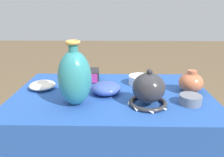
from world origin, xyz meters
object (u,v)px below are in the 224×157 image
at_px(jar_round_terracotta, 191,82).
at_px(bowl_shallow_cobalt, 106,88).
at_px(bowl_shallow_ivory, 42,85).
at_px(pot_squat_slate, 190,100).
at_px(vase_tall_bulbous, 75,78).
at_px(mosaic_tile_box, 87,75).
at_px(vase_dome_bell, 149,90).
at_px(pot_squat_porcelain, 140,80).

height_order(jar_round_terracotta, bowl_shallow_cobalt, jar_round_terracotta).
bearing_deg(bowl_shallow_ivory, pot_squat_slate, -13.50).
height_order(vase_tall_bulbous, jar_round_terracotta, vase_tall_bulbous).
relative_size(mosaic_tile_box, pot_squat_slate, 1.45).
height_order(vase_tall_bulbous, bowl_shallow_ivory, vase_tall_bulbous).
bearing_deg(bowl_shallow_cobalt, bowl_shallow_ivory, 169.42).
height_order(vase_dome_bell, pot_squat_slate, vase_dome_bell).
bearing_deg(vase_tall_bulbous, bowl_shallow_ivory, 139.14).
relative_size(vase_tall_bulbous, jar_round_terracotta, 2.37).
xyz_separation_m(bowl_shallow_ivory, pot_squat_slate, (0.83, -0.20, 0.00)).
height_order(bowl_shallow_ivory, pot_squat_slate, pot_squat_slate).
xyz_separation_m(vase_dome_bell, bowl_shallow_ivory, (-0.61, 0.21, -0.06)).
bearing_deg(mosaic_tile_box, pot_squat_porcelain, -14.47).
bearing_deg(jar_round_terracotta, bowl_shallow_ivory, 177.70).
bearing_deg(vase_dome_bell, jar_round_terracotta, 33.38).
bearing_deg(vase_tall_bulbous, pot_squat_porcelain, 40.61).
height_order(jar_round_terracotta, pot_squat_slate, jar_round_terracotta).
bearing_deg(vase_dome_bell, bowl_shallow_cobalt, 147.47).
relative_size(vase_dome_bell, bowl_shallow_cobalt, 1.23).
distance_m(vase_tall_bulbous, pot_squat_slate, 0.60).
bearing_deg(mosaic_tile_box, vase_tall_bulbous, -95.66).
distance_m(vase_dome_bell, pot_squat_porcelain, 0.31).
xyz_separation_m(jar_round_terracotta, bowl_shallow_cobalt, (-0.49, -0.04, -0.02)).
bearing_deg(bowl_shallow_ivory, vase_tall_bulbous, -40.86).
relative_size(mosaic_tile_box, bowl_shallow_cobalt, 0.97).
height_order(mosaic_tile_box, bowl_shallow_cobalt, mosaic_tile_box).
bearing_deg(bowl_shallow_cobalt, jar_round_terracotta, 4.40).
xyz_separation_m(bowl_shallow_ivory, pot_squat_porcelain, (0.60, 0.10, 0.01)).
distance_m(vase_tall_bulbous, jar_round_terracotta, 0.67).
xyz_separation_m(bowl_shallow_cobalt, pot_squat_slate, (0.44, -0.13, -0.01)).
height_order(pot_squat_porcelain, pot_squat_slate, pot_squat_porcelain).
xyz_separation_m(pot_squat_porcelain, jar_round_terracotta, (0.28, -0.13, 0.03)).
distance_m(mosaic_tile_box, bowl_shallow_ivory, 0.30).
distance_m(vase_dome_bell, bowl_shallow_cobalt, 0.26).
distance_m(vase_tall_bulbous, bowl_shallow_ivory, 0.34).
bearing_deg(mosaic_tile_box, pot_squat_slate, -35.88).
bearing_deg(bowl_shallow_ivory, bowl_shallow_cobalt, -10.58).
height_order(pot_squat_porcelain, bowl_shallow_cobalt, bowl_shallow_cobalt).
relative_size(pot_squat_porcelain, bowl_shallow_cobalt, 0.84).
relative_size(bowl_shallow_cobalt, pot_squat_slate, 1.48).
bearing_deg(vase_tall_bulbous, bowl_shallow_cobalt, 42.65).
distance_m(jar_round_terracotta, bowl_shallow_cobalt, 0.49).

